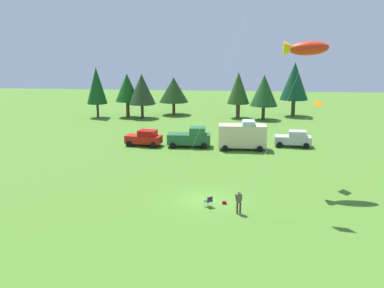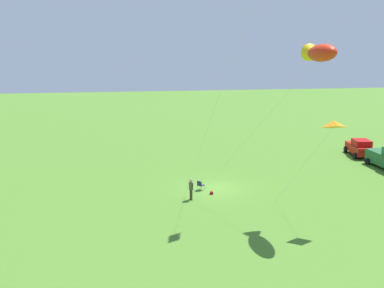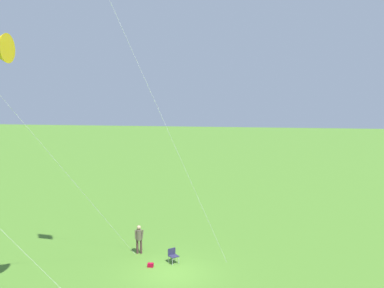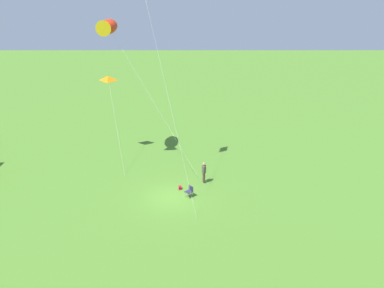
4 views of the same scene
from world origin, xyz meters
name	(u,v)px [view 1 (image 1 of 4)]	position (x,y,z in m)	size (l,w,h in m)	color
ground_plane	(208,201)	(0.00, 0.00, 0.00)	(160.00, 160.00, 0.00)	#4B7C28
person_kite_flyer	(239,200)	(2.42, -2.44, 1.02)	(0.54, 0.41, 1.74)	#482F2D
folding_chair	(209,201)	(0.19, -1.32, 0.49)	(0.68, 0.68, 0.82)	#272744
backpack_on_grass	(224,202)	(1.32, -0.58, 0.11)	(0.32, 0.22, 0.22)	#A00A25
car_red_sedan	(144,138)	(-8.84, 18.04, 0.95)	(4.42, 2.71, 1.89)	red
truck_green_flatbed	(190,137)	(-3.37, 18.16, 1.10)	(5.09, 2.59, 2.34)	#245B30
van_camper_beige	(243,135)	(2.72, 17.51, 1.64)	(5.46, 2.72, 3.34)	beige
car_silver_compact	(294,139)	(8.73, 19.54, 0.95)	(4.30, 2.42, 1.89)	#B9B6BB
treeline_distant	(226,87)	(0.02, 39.60, 4.92)	(55.76, 9.18, 8.83)	#443527
kite_large_fish	(304,48)	(7.46, 5.34, 11.55)	(6.94, 8.28, 12.22)	red
kite_delta_orange	(317,102)	(8.85, 5.97, 7.04)	(5.63, 2.53, 7.38)	orange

